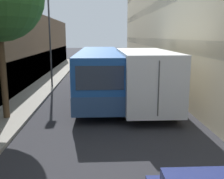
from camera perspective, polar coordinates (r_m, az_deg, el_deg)
ground_plane at (r=12.93m, az=-1.20°, el=-5.37°), size 150.00×150.00×0.00m
sidewalk_left at (r=13.58m, az=-20.90°, el=-5.01°), size 1.99×60.00×0.14m
bus at (r=16.38m, az=-2.71°, el=3.76°), size 2.45×11.46×2.90m
box_truck at (r=14.58m, az=6.44°, el=3.07°), size 2.50×8.96×3.03m
street_lamp at (r=19.50m, az=-13.59°, el=15.64°), size 0.36×0.80×7.49m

